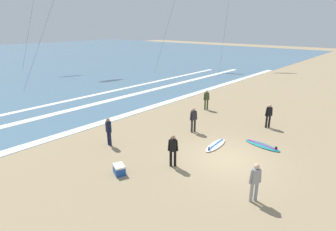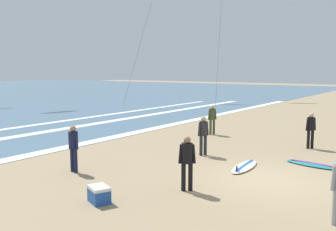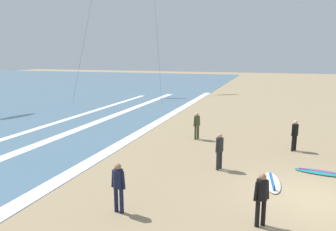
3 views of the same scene
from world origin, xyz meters
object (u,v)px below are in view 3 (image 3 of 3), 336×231
surfer_left_far (295,133)px  surfer_foreground_main (262,195)px  surfboard_foreground_flat (322,172)px  surfer_background_far (197,123)px  surfer_right_near (118,183)px  surfer_mid_group (220,148)px  surfboard_left_pile (272,182)px

surfer_left_far → surfer_foreground_main: 8.12m
surfer_left_far → surfboard_foreground_flat: bearing=-162.9°
surfer_left_far → surfer_background_far: bearing=83.0°
surfer_left_far → surfer_foreground_main: (-8.00, 1.38, 0.00)m
surfer_right_near → surfboard_foreground_flat: 8.60m
surfer_right_near → surfboard_foreground_flat: bearing=-49.6°
surfer_foreground_main → surfboard_foreground_flat: (5.00, -2.31, -0.91)m
surfer_right_near → surfer_background_far: same height
surfer_left_far → surfer_right_near: same height
surfer_mid_group → surfboard_left_pile: (-0.84, -2.17, -0.91)m
surfer_right_near → surfer_background_far: bearing=-2.2°
surfer_left_far → surfer_mid_group: same height
surfer_mid_group → surfboard_foreground_flat: 4.33m
surfer_right_near → surfer_foreground_main: same height
surfer_foreground_main → surfboard_foreground_flat: size_ratio=0.74×
surfboard_foreground_flat → surfer_left_far: bearing=17.1°
surfer_left_far → surfboard_left_pile: surfer_left_far is taller
surfer_left_far → surfer_mid_group: bearing=140.1°
surfer_background_far → surfer_foreground_main: same height
surfer_mid_group → surfer_background_far: size_ratio=1.00×
surfer_mid_group → surfer_background_far: (4.49, 2.02, 0.00)m
surfer_right_near → surfboard_foreground_flat: (5.54, -6.51, -0.91)m
surfer_mid_group → surfer_right_near: size_ratio=1.00×
surfer_foreground_main → surfboard_foreground_flat: bearing=-24.8°
surfer_background_far → surfer_foreground_main: bearing=-156.0°
surfer_mid_group → surfer_foreground_main: bearing=-156.1°
surfer_mid_group → surfer_background_far: same height
surfboard_left_pile → surfer_background_far: bearing=38.1°
surfer_mid_group → surfer_foreground_main: (-4.14, -1.84, 0.00)m
surfer_left_far → surfboard_left_pile: (-4.69, 1.05, -0.91)m
surfer_foreground_main → surfboard_left_pile: bearing=-5.8°
surfer_right_near → surfer_background_far: size_ratio=1.00×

